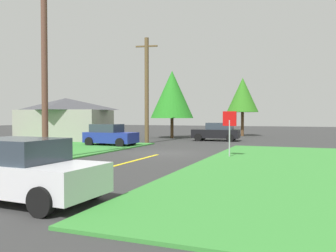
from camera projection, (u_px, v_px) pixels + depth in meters
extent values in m
plane|color=#323232|center=(164.00, 153.00, 20.96)|extent=(120.00, 120.00, 0.00)
cube|color=yellow|center=(87.00, 173.00, 13.50)|extent=(0.20, 14.00, 0.01)
cylinder|color=#9EA0A8|center=(229.00, 139.00, 18.48)|extent=(0.07, 0.07, 2.00)
cube|color=red|center=(230.00, 119.00, 18.45)|extent=(0.76, 0.21, 0.77)
cube|color=navy|center=(111.00, 137.00, 25.81)|extent=(3.93, 1.90, 0.76)
cube|color=#2D3842|center=(107.00, 128.00, 25.94)|extent=(2.19, 1.61, 0.60)
cylinder|color=black|center=(132.00, 141.00, 26.06)|extent=(0.69, 0.25, 0.68)
cylinder|color=black|center=(120.00, 143.00, 24.52)|extent=(0.69, 0.25, 0.68)
cylinder|color=black|center=(103.00, 140.00, 27.12)|extent=(0.69, 0.25, 0.68)
cylinder|color=black|center=(89.00, 142.00, 25.58)|extent=(0.69, 0.25, 0.68)
cube|color=black|center=(216.00, 134.00, 31.40)|extent=(4.22, 2.00, 0.76)
cube|color=#2D3842|center=(220.00, 126.00, 31.27)|extent=(2.35, 1.70, 0.60)
cylinder|color=black|center=(198.00, 137.00, 31.02)|extent=(0.69, 0.25, 0.68)
cylinder|color=black|center=(203.00, 136.00, 32.70)|extent=(0.69, 0.25, 0.68)
cylinder|color=black|center=(230.00, 138.00, 30.12)|extent=(0.69, 0.25, 0.68)
cylinder|color=black|center=(233.00, 137.00, 31.80)|extent=(0.69, 0.25, 0.68)
cube|color=silver|center=(26.00, 177.00, 9.01)|extent=(4.13, 2.08, 0.76)
cube|color=#2D3842|center=(17.00, 150.00, 9.12)|extent=(2.30, 1.77, 0.60)
cylinder|color=black|center=(92.00, 186.00, 9.32)|extent=(0.69, 0.25, 0.68)
cylinder|color=black|center=(41.00, 202.00, 7.62)|extent=(0.69, 0.25, 0.68)
cylinder|color=black|center=(16.00, 179.00, 10.43)|extent=(0.69, 0.25, 0.68)
cylinder|color=brown|center=(45.00, 69.00, 17.12)|extent=(0.30, 0.30, 9.06)
cylinder|color=brown|center=(147.00, 91.00, 28.45)|extent=(0.34, 0.34, 8.55)
cube|color=brown|center=(147.00, 46.00, 28.35)|extent=(1.79, 0.46, 0.12)
cylinder|color=brown|center=(242.00, 124.00, 38.83)|extent=(0.33, 0.33, 2.67)
cone|color=#2E751C|center=(243.00, 95.00, 38.74)|extent=(3.46, 3.46, 3.81)
cylinder|color=brown|center=(172.00, 128.00, 35.46)|extent=(0.31, 0.31, 2.02)
cone|color=#237B1E|center=(172.00, 94.00, 35.37)|extent=(4.35, 4.35, 4.78)
cube|color=gray|center=(66.00, 125.00, 31.92)|extent=(8.08, 6.27, 2.77)
pyramid|color=#3F3F44|center=(66.00, 104.00, 31.87)|extent=(8.08, 6.27, 1.08)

